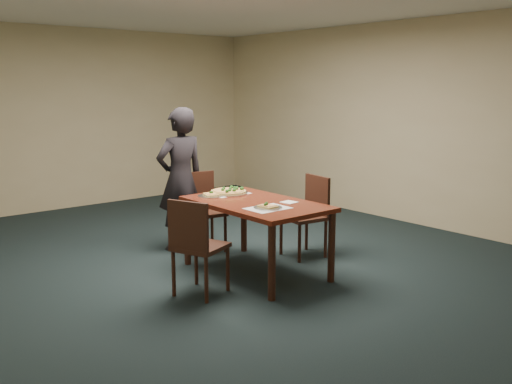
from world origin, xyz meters
TOP-DOWN VIEW (x-y plane):
  - ground at (0.00, 0.00)m, footprint 8.00×8.00m
  - room_shell at (0.00, 0.00)m, footprint 8.00×8.00m
  - dining_table at (-0.08, -0.36)m, footprint 0.90×1.50m
  - chair_far at (-0.01, 0.73)m, footprint 0.49×0.49m
  - chair_left at (-0.93, -0.52)m, footprint 0.54×0.54m
  - chair_right at (0.78, -0.26)m, footprint 0.48×0.48m
  - diner at (-0.19, 0.88)m, footprint 0.62×0.42m
  - placemat_main at (-0.03, 0.17)m, footprint 0.42×0.32m
  - placemat_near at (-0.20, -0.68)m, footprint 0.40×0.30m
  - pizza_pan at (-0.03, 0.17)m, footprint 0.42×0.42m
  - slice_plate_near at (-0.20, -0.68)m, footprint 0.28×0.28m
  - slice_plate_far at (-0.27, 0.17)m, footprint 0.28×0.28m
  - napkin at (0.15, -0.60)m, footprint 0.15×0.15m

SIDE VIEW (x-z plane):
  - ground at x=0.00m, z-range 0.00..0.00m
  - chair_far at x=-0.01m, z-range 0.06..0.97m
  - chair_left at x=-0.93m, z-range 0.06..0.97m
  - chair_right at x=0.78m, z-range 0.06..0.97m
  - dining_table at x=-0.08m, z-range 0.28..1.03m
  - placemat_main at x=-0.03m, z-range 0.75..0.75m
  - placemat_near at x=-0.20m, z-range 0.75..0.75m
  - napkin at x=0.15m, z-range 0.75..0.76m
  - slice_plate_far at x=-0.27m, z-range 0.73..0.79m
  - slice_plate_near at x=-0.20m, z-range 0.73..0.79m
  - pizza_pan at x=-0.03m, z-range 0.74..0.81m
  - diner at x=-0.19m, z-range 0.00..1.67m
  - room_shell at x=0.00m, z-range -2.26..5.74m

